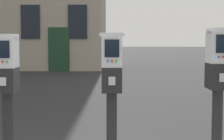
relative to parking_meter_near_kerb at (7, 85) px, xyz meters
The scene contains 3 objects.
parking_meter_near_kerb is the anchor object (origin of this frame).
parking_meter_twin_adjacent 0.90m from the parking_meter_near_kerb, ahead, with size 0.22×0.26×1.41m.
parking_meter_end_of_row 1.81m from the parking_meter_near_kerb, ahead, with size 0.22×0.26×1.46m.
Camera 1 is at (0.46, -3.46, 1.49)m, focal length 59.23 mm.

